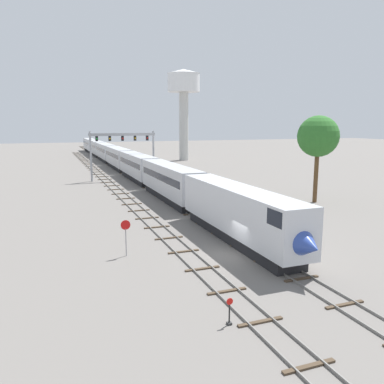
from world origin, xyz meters
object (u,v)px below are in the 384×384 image
Objects in this scene: passenger_train at (118,157)px; trackside_tree_left at (318,137)px; water_tower at (184,90)px; switch_stand at (229,315)px; stop_sign at (126,233)px; signal_gantry at (123,144)px.

trackside_tree_left reaches higher than passenger_train.
water_tower is (21.37, 14.64, 16.82)m from passenger_train.
water_tower is 17.18× the size of switch_stand.
switch_stand is at bearing -135.03° from trackside_tree_left.
switch_stand is at bearing -108.04° from water_tower.
passenger_train is at bearing 84.43° from switch_stand.
stop_sign is (-2.90, 12.34, 1.35)m from switch_stand.
signal_gantry is 1.07× the size of trackside_tree_left.
signal_gantry is 8.29× the size of switch_stand.
switch_stand is 35.67m from trackside_tree_left.
trackside_tree_left is at bearing 44.97° from switch_stand.
passenger_train is at bearing -145.58° from water_tower.
passenger_train is 48.25× the size of stop_sign.
signal_gantry is at bearing 79.47° from stop_sign.
stop_sign is at bearing -100.53° from signal_gantry.
signal_gantry reaches higher than passenger_train.
switch_stand is (-4.85, -54.04, -6.00)m from signal_gantry.
passenger_train is 30.88m from water_tower.
signal_gantry is (-2.25, -18.71, 3.91)m from passenger_train.
stop_sign is 0.25× the size of trackside_tree_left.
water_tower is (23.62, 33.35, 12.91)m from signal_gantry.
signal_gantry is 42.66m from stop_sign.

